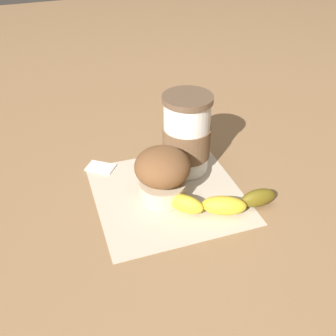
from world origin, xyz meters
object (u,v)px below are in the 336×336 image
Objects in this scene: sugar_packet at (101,167)px; banana at (223,203)px; coffee_cup at (187,136)px; muffin at (162,173)px.

banana is at bearing 38.84° from sugar_packet.
banana is (0.13, 0.01, -0.05)m from coffee_cup.
coffee_cup is at bearing 131.89° from muffin.
sugar_packet is (-0.12, -0.08, -0.05)m from muffin.
muffin is (0.06, -0.07, -0.02)m from coffee_cup.
banana is 0.24m from sugar_packet.
banana reaches higher than sugar_packet.
sugar_packet is at bearing -111.98° from coffee_cup.
banana is (0.07, 0.08, -0.03)m from muffin.
coffee_cup reaches higher than sugar_packet.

